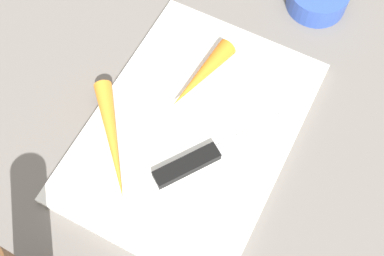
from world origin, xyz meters
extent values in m
plane|color=slate|center=(0.00, 0.00, 0.00)|extent=(1.40, 1.40, 0.00)
cube|color=white|center=(0.00, 0.00, 0.01)|extent=(0.36, 0.26, 0.01)
cube|color=#B7B7BC|center=(-0.03, 0.08, 0.01)|extent=(0.10, 0.08, 0.00)
cube|color=black|center=(0.05, 0.02, 0.02)|extent=(0.09, 0.07, 0.01)
cone|color=orange|center=(0.07, -0.08, 0.02)|extent=(0.14, 0.13, 0.03)
cone|color=orange|center=(-0.07, -0.02, 0.03)|extent=(0.13, 0.05, 0.03)
camera|label=1|loc=(0.25, 0.13, 0.60)|focal=45.75mm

